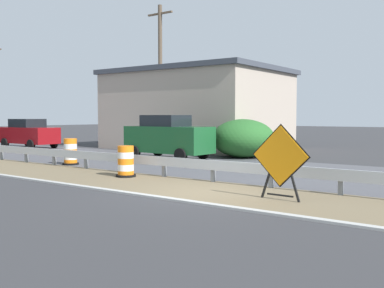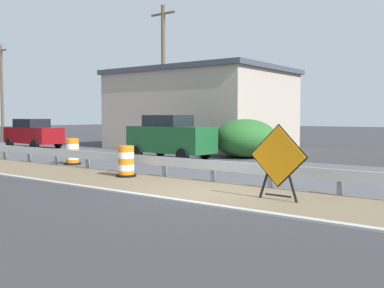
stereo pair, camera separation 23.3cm
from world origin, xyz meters
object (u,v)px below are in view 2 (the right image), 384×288
traffic_barrel_nearest (126,163)px  traffic_barrel_close (73,153)px  utility_pole_mid (2,91)px  warning_sign_diamond (278,159)px  utility_pole_near (163,76)px  car_mid_far_lane (170,137)px  car_trailing_near_lane (33,133)px

traffic_barrel_nearest → traffic_barrel_close: 4.89m
utility_pole_mid → warning_sign_diamond: bearing=-109.2°
traffic_barrel_nearest → utility_pole_near: (9.22, 6.18, 3.99)m
car_mid_far_lane → utility_pole_near: bearing=136.2°
traffic_barrel_nearest → car_trailing_near_lane: (6.38, 15.26, 0.48)m
warning_sign_diamond → car_mid_far_lane: bearing=-124.0°
car_mid_far_lane → utility_pole_near: 5.66m
warning_sign_diamond → utility_pole_near: 16.30m
warning_sign_diamond → car_mid_far_lane: (6.82, 9.19, 0.04)m
warning_sign_diamond → traffic_barrel_nearest: 6.28m
warning_sign_diamond → car_trailing_near_lane: (7.19, 21.46, -0.08)m
utility_pole_near → car_mid_far_lane: bearing=-135.2°
traffic_barrel_close → utility_pole_mid: utility_pole_mid is taller
traffic_barrel_nearest → car_mid_far_lane: size_ratio=0.24×
car_mid_far_lane → utility_pole_mid: (4.45, 23.07, 3.27)m
traffic_barrel_close → utility_pole_near: size_ratio=0.13×
car_trailing_near_lane → utility_pole_mid: (4.08, 10.80, 3.39)m
utility_pole_near → utility_pole_mid: bearing=86.4°
car_mid_far_lane → utility_pole_mid: bearing=170.4°
traffic_barrel_nearest → traffic_barrel_close: (1.37, 4.70, 0.03)m
traffic_barrel_nearest → traffic_barrel_close: traffic_barrel_close is taller
car_trailing_near_lane → utility_pole_mid: 12.03m
traffic_barrel_close → car_trailing_near_lane: bearing=64.6°
traffic_barrel_close → car_mid_far_lane: bearing=-20.2°
car_trailing_near_lane → utility_pole_near: 10.14m
warning_sign_diamond → traffic_barrel_close: size_ratio=1.69×
traffic_barrel_close → utility_pole_near: utility_pole_near is taller
traffic_barrel_close → warning_sign_diamond: bearing=-101.3°
car_mid_far_lane → car_trailing_near_lane: bearing=179.6°
car_mid_far_lane → utility_pole_mid: size_ratio=0.54×
traffic_barrel_close → car_mid_far_lane: (4.64, -1.71, 0.56)m
warning_sign_diamond → traffic_barrel_close: bearing=-98.7°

